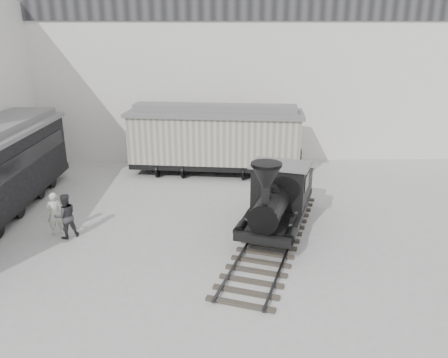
{
  "coord_description": "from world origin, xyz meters",
  "views": [
    {
      "loc": [
        -0.77,
        -11.71,
        7.42
      ],
      "look_at": [
        -0.33,
        4.35,
        2.0
      ],
      "focal_mm": 35.0,
      "sensor_mm": 36.0,
      "label": 1
    }
  ],
  "objects_px": {
    "boxcar": "(215,138)",
    "visitor_b": "(65,216)",
    "locomotive": "(278,202)",
    "visitor_a": "(55,213)"
  },
  "relations": [
    {
      "from": "boxcar",
      "to": "visitor_b",
      "type": "relative_size",
      "value": 5.49
    },
    {
      "from": "locomotive",
      "to": "visitor_b",
      "type": "xyz_separation_m",
      "value": [
        -8.03,
        -0.32,
        -0.36
      ]
    },
    {
      "from": "locomotive",
      "to": "boxcar",
      "type": "distance_m",
      "value": 7.89
    },
    {
      "from": "locomotive",
      "to": "boxcar",
      "type": "xyz_separation_m",
      "value": [
        -2.34,
        7.5,
        0.77
      ]
    },
    {
      "from": "locomotive",
      "to": "visitor_a",
      "type": "xyz_separation_m",
      "value": [
        -8.54,
        0.01,
        -0.38
      ]
    },
    {
      "from": "boxcar",
      "to": "visitor_a",
      "type": "bearing_deg",
      "value": -122.15
    },
    {
      "from": "visitor_b",
      "to": "visitor_a",
      "type": "bearing_deg",
      "value": -63.99
    },
    {
      "from": "visitor_b",
      "to": "locomotive",
      "type": "bearing_deg",
      "value": 150.54
    },
    {
      "from": "locomotive",
      "to": "visitor_a",
      "type": "distance_m",
      "value": 8.55
    },
    {
      "from": "boxcar",
      "to": "visitor_b",
      "type": "bearing_deg",
      "value": -118.6
    }
  ]
}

